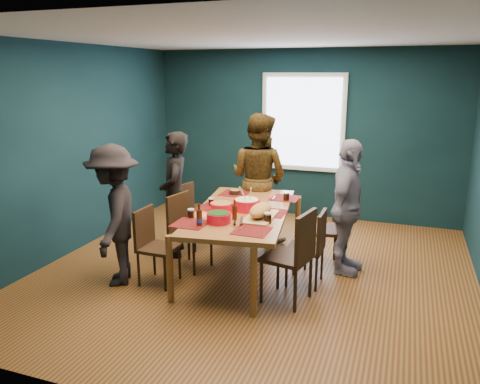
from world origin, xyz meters
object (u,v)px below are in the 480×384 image
(person_back, at_px, (259,178))
(bowl_dumpling, at_px, (247,204))
(chair_left_near, at_px, (152,240))
(chair_right_near, at_px, (295,250))
(bowl_herbs, at_px, (219,217))
(person_near_left, at_px, (114,215))
(cutting_board, at_px, (260,212))
(chair_right_far, at_px, (329,223))
(chair_right_mid, at_px, (313,242))
(person_right, at_px, (347,208))
(chair_left_mid, at_px, (185,225))
(bowl_salad, at_px, (221,207))
(chair_left_far, at_px, (189,210))
(person_far_left, at_px, (175,195))
(dining_table, at_px, (242,216))

(person_back, xyz_separation_m, bowl_dumpling, (0.22, -1.14, -0.05))
(chair_left_near, xyz_separation_m, chair_right_near, (1.63, 0.06, 0.07))
(bowl_dumpling, bearing_deg, bowl_herbs, -102.88)
(person_near_left, bearing_deg, cutting_board, 83.68)
(chair_right_far, relative_size, person_near_left, 0.60)
(chair_right_mid, distance_m, person_right, 0.64)
(bowl_herbs, bearing_deg, chair_left_mid, 142.99)
(person_back, height_order, bowl_salad, person_back)
(chair_right_far, relative_size, bowl_dumpling, 3.09)
(person_back, bearing_deg, chair_left_far, 46.88)
(bowl_dumpling, height_order, cutting_board, bowl_dumpling)
(person_near_left, bearing_deg, chair_left_far, 145.67)
(bowl_dumpling, bearing_deg, chair_right_far, 31.75)
(person_back, bearing_deg, person_far_left, 61.57)
(chair_left_near, bearing_deg, person_right, 27.98)
(chair_left_far, bearing_deg, chair_right_far, 14.72)
(person_far_left, relative_size, bowl_dumpling, 5.22)
(chair_right_mid, xyz_separation_m, bowl_salad, (-1.04, -0.12, 0.34))
(person_right, relative_size, person_near_left, 1.01)
(person_right, relative_size, bowl_salad, 6.05)
(dining_table, xyz_separation_m, chair_left_far, (-1.00, 0.65, -0.21))
(dining_table, height_order, chair_right_far, chair_right_far)
(chair_left_mid, relative_size, person_near_left, 0.57)
(dining_table, distance_m, chair_right_near, 0.93)
(chair_right_far, xyz_separation_m, bowl_herbs, (-1.00, -1.09, 0.29))
(chair_left_near, height_order, cutting_board, cutting_board)
(chair_right_near, height_order, person_back, person_back)
(chair_left_far, height_order, chair_left_mid, chair_left_mid)
(person_back, distance_m, bowl_herbs, 1.70)
(dining_table, bearing_deg, cutting_board, -46.20)
(person_near_left, relative_size, cutting_board, 2.23)
(dining_table, xyz_separation_m, chair_left_mid, (-0.72, -0.04, -0.18))
(person_far_left, relative_size, person_near_left, 1.02)
(cutting_board, bearing_deg, person_far_left, 157.46)
(dining_table, bearing_deg, chair_right_near, -42.74)
(chair_right_mid, relative_size, cutting_board, 1.21)
(chair_right_near, bearing_deg, dining_table, 157.21)
(chair_right_far, bearing_deg, chair_right_near, -110.82)
(bowl_salad, distance_m, bowl_dumpling, 0.30)
(chair_right_far, distance_m, person_back, 1.30)
(chair_right_far, height_order, person_near_left, person_near_left)
(person_back, bearing_deg, chair_right_near, 133.77)
(person_near_left, xyz_separation_m, bowl_dumpling, (1.30, 0.73, 0.06))
(chair_left_far, height_order, bowl_salad, bowl_salad)
(chair_right_far, distance_m, person_right, 0.35)
(dining_table, xyz_separation_m, chair_right_near, (0.76, -0.52, -0.13))
(person_near_left, height_order, bowl_dumpling, person_near_left)
(dining_table, distance_m, bowl_dumpling, 0.15)
(chair_left_mid, distance_m, chair_left_near, 0.55)
(chair_right_far, relative_size, person_back, 0.53)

